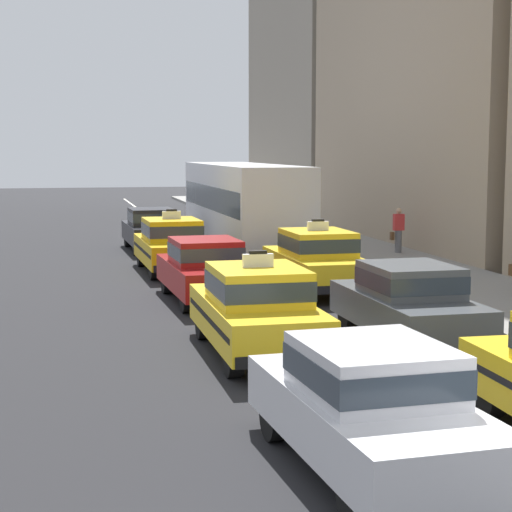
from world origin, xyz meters
The scene contains 11 objects.
lane_stripe_left_right centered at (0.00, 20.00, 0.00)m, with size 0.14×80.00×0.01m, color silver.
sidewalk_curb centered at (5.60, 15.00, 0.07)m, with size 4.00×90.00×0.15m, color gray.
sedan_left_nearest centered at (-1.52, 1.92, 0.85)m, with size 1.99×4.39×1.58m.
taxi_left_second centered at (-1.48, 8.06, 0.88)m, with size 1.82×4.56×1.96m.
sedan_left_third centered at (-1.47, 13.93, 0.85)m, with size 1.92×4.36×1.58m.
taxi_left_fourth centered at (-1.61, 19.34, 0.88)m, with size 1.92×4.60×1.96m.
sedan_left_fifth centered at (-1.59, 25.31, 0.85)m, with size 1.89×4.35×1.58m.
sedan_right_second centered at (1.61, 8.33, 0.85)m, with size 1.81×4.32×1.58m.
taxi_right_third centered at (1.65, 14.71, 0.88)m, with size 1.88×4.58×1.96m.
bus_right_fourth centered at (1.67, 24.28, 1.82)m, with size 2.61×11.22×3.22m.
pedestrian_near_crosswalk centered at (6.68, 21.50, 0.93)m, with size 0.47×0.24×1.57m.
Camera 1 is at (-5.02, -7.53, 3.80)m, focal length 61.99 mm.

